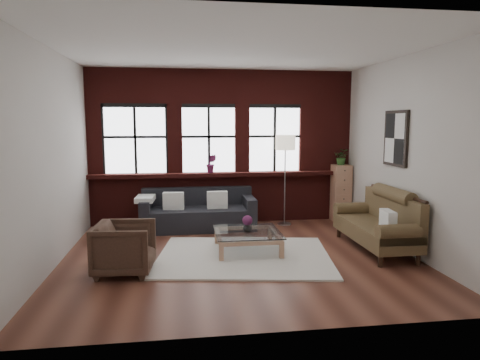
{
  "coord_description": "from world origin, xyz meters",
  "views": [
    {
      "loc": [
        -0.89,
        -6.51,
        2.12
      ],
      "look_at": [
        0.1,
        0.6,
        1.15
      ],
      "focal_mm": 32.0,
      "sensor_mm": 36.0,
      "label": 1
    }
  ],
  "objects": [
    {
      "name": "sill_plant",
      "position": [
        -0.26,
        2.32,
        1.27
      ],
      "size": [
        0.22,
        0.18,
        0.38
      ],
      "primitive_type": "imported",
      "rotation": [
        0.0,
        0.0,
        -0.06
      ],
      "color": "#642250",
      "rests_on": "sill_ledge"
    },
    {
      "name": "ceiling",
      "position": [
        0.0,
        0.0,
        3.2
      ],
      "size": [
        5.5,
        5.5,
        0.0
      ],
      "primitive_type": "plane",
      "rotation": [
        3.14,
        0.0,
        0.0
      ],
      "color": "white",
      "rests_on": "ground"
    },
    {
      "name": "dark_sofa",
      "position": [
        -0.56,
        1.9,
        0.41
      ],
      "size": [
        2.25,
        0.91,
        0.81
      ],
      "primitive_type": null,
      "color": "black",
      "rests_on": "floor"
    },
    {
      "name": "potted_plant_top",
      "position": [
        2.53,
        2.24,
        1.39
      ],
      "size": [
        0.39,
        0.37,
        0.34
      ],
      "primitive_type": "imported",
      "rotation": [
        0.0,
        0.0,
        -0.4
      ],
      "color": "#2D5923",
      "rests_on": "drawer_chest"
    },
    {
      "name": "pillow_b",
      "position": [
        -0.19,
        1.8,
        0.6
      ],
      "size": [
        0.4,
        0.15,
        0.34
      ],
      "primitive_type": "cube",
      "rotation": [
        0.0,
        0.0,
        0.02
      ],
      "color": "white",
      "rests_on": "dark_sofa"
    },
    {
      "name": "vintage_settee",
      "position": [
        2.3,
        0.07,
        0.52
      ],
      "size": [
        0.86,
        1.94,
        1.03
      ],
      "primitive_type": null,
      "color": "brown",
      "rests_on": "floor"
    },
    {
      "name": "wall_poster",
      "position": [
        2.72,
        0.3,
        1.85
      ],
      "size": [
        0.05,
        0.74,
        0.94
      ],
      "primitive_type": null,
      "color": "black",
      "rests_on": "wall_right"
    },
    {
      "name": "wall_back",
      "position": [
        0.0,
        2.5,
        1.6
      ],
      "size": [
        5.5,
        0.0,
        5.5
      ],
      "primitive_type": "plane",
      "rotation": [
        1.57,
        0.0,
        0.0
      ],
      "color": "beige",
      "rests_on": "ground"
    },
    {
      "name": "flowers",
      "position": [
        0.17,
        0.24,
        0.53
      ],
      "size": [
        0.17,
        0.17,
        0.17
      ],
      "primitive_type": "sphere",
      "color": "#642250",
      "rests_on": "vase"
    },
    {
      "name": "sill_ledge",
      "position": [
        0.0,
        2.35,
        1.04
      ],
      "size": [
        5.5,
        0.3,
        0.08
      ],
      "primitive_type": "cube",
      "color": "#4D1512",
      "rests_on": "brick_backwall"
    },
    {
      "name": "wall_right",
      "position": [
        2.75,
        0.0,
        1.6
      ],
      "size": [
        0.0,
        5.0,
        5.0
      ],
      "primitive_type": "plane",
      "rotation": [
        1.57,
        0.0,
        -1.57
      ],
      "color": "beige",
      "rests_on": "ground"
    },
    {
      "name": "vase",
      "position": [
        0.17,
        0.24,
        0.42
      ],
      "size": [
        0.18,
        0.18,
        0.15
      ],
      "primitive_type": "imported",
      "rotation": [
        0.0,
        0.0,
        -0.24
      ],
      "color": "#B2B2B2",
      "rests_on": "coffee_table"
    },
    {
      "name": "wall_left",
      "position": [
        -2.75,
        0.0,
        1.6
      ],
      "size": [
        0.0,
        5.0,
        5.0
      ],
      "primitive_type": "plane",
      "rotation": [
        1.57,
        0.0,
        1.57
      ],
      "color": "beige",
      "rests_on": "ground"
    },
    {
      "name": "window_left",
      "position": [
        -1.8,
        2.45,
        1.75
      ],
      "size": [
        1.38,
        0.1,
        1.5
      ],
      "primitive_type": null,
      "color": "black",
      "rests_on": "brick_backwall"
    },
    {
      "name": "window_right",
      "position": [
        1.1,
        2.45,
        1.75
      ],
      "size": [
        1.38,
        0.1,
        1.5
      ],
      "primitive_type": null,
      "color": "black",
      "rests_on": "brick_backwall"
    },
    {
      "name": "floor_lamp",
      "position": [
        1.23,
        2.02,
        1.01
      ],
      "size": [
        0.4,
        0.4,
        2.01
      ],
      "primitive_type": null,
      "color": "#A5A5A8",
      "rests_on": "floor"
    },
    {
      "name": "coffee_table",
      "position": [
        0.17,
        0.24,
        0.17
      ],
      "size": [
        1.07,
        1.07,
        0.36
      ],
      "primitive_type": null,
      "rotation": [
        0.0,
        0.0,
        -0.01
      ],
      "color": "tan",
      "rests_on": "shag_rug"
    },
    {
      "name": "brick_backwall",
      "position": [
        0.0,
        2.44,
        1.6
      ],
      "size": [
        5.5,
        0.12,
        3.2
      ],
      "primitive_type": null,
      "color": "#4D1512",
      "rests_on": "floor"
    },
    {
      "name": "window_mid",
      "position": [
        -0.3,
        2.45,
        1.75
      ],
      "size": [
        1.38,
        0.1,
        1.5
      ],
      "primitive_type": null,
      "color": "black",
      "rests_on": "brick_backwall"
    },
    {
      "name": "armchair",
      "position": [
        -1.69,
        -0.52,
        0.37
      ],
      "size": [
        0.86,
        0.84,
        0.73
      ],
      "primitive_type": "imported",
      "rotation": [
        0.0,
        0.0,
        1.49
      ],
      "color": "#3B281D",
      "rests_on": "floor"
    },
    {
      "name": "pillow_settee",
      "position": [
        2.22,
        -0.52,
        0.62
      ],
      "size": [
        0.18,
        0.39,
        0.34
      ],
      "primitive_type": "cube",
      "rotation": [
        0.0,
        0.0,
        -0.11
      ],
      "color": "white",
      "rests_on": "vintage_settee"
    },
    {
      "name": "floor",
      "position": [
        0.0,
        0.0,
        0.0
      ],
      "size": [
        5.5,
        5.5,
        0.0
      ],
      "primitive_type": "plane",
      "color": "#52291E",
      "rests_on": "ground"
    },
    {
      "name": "wall_front",
      "position": [
        0.0,
        -2.5,
        1.6
      ],
      "size": [
        5.5,
        0.0,
        5.5
      ],
      "primitive_type": "plane",
      "rotation": [
        -1.57,
        0.0,
        0.0
      ],
      "color": "beige",
      "rests_on": "ground"
    },
    {
      "name": "shag_rug",
      "position": [
        0.07,
        -0.03,
        0.01
      ],
      "size": [
        2.98,
        2.5,
        0.03
      ],
      "primitive_type": "cube",
      "rotation": [
        0.0,
        0.0,
        -0.15
      ],
      "color": "beige",
      "rests_on": "floor"
    },
    {
      "name": "drawer_chest",
      "position": [
        2.53,
        2.24,
        0.61
      ],
      "size": [
        0.37,
        0.37,
        1.21
      ],
      "primitive_type": "cube",
      "color": "tan",
      "rests_on": "floor"
    },
    {
      "name": "pillow_a",
      "position": [
        -1.05,
        1.8,
        0.6
      ],
      "size": [
        0.41,
        0.19,
        0.34
      ],
      "primitive_type": "cube",
      "rotation": [
        0.0,
        0.0,
        -0.13
      ],
      "color": "white",
      "rests_on": "dark_sofa"
    }
  ]
}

